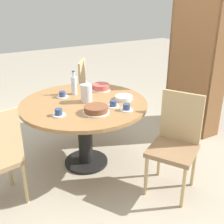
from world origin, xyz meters
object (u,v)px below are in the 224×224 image
object	(u,v)px
cake_second	(101,87)
cup_a	(59,113)
coffee_pot	(86,92)
chair_b	(175,142)
cup_c	(127,108)
water_bottle	(74,85)
cup_b	(62,95)
cup_d	(113,104)
bookshelf	(195,63)
chair_c	(92,93)
cake_main	(96,110)

from	to	relation	value
cake_second	cup_a	size ratio (longest dim) A/B	1.79
coffee_pot	cake_second	xyz separation A→B (m)	(-0.26, 0.31, -0.07)
chair_b	cup_c	bearing A→B (deg)	-175.06
chair_b	water_bottle	xyz separation A→B (m)	(-1.11, -0.54, 0.35)
cup_b	cup_c	world-z (taller)	same
cup_a	cup_d	distance (m)	0.56
bookshelf	coffee_pot	size ratio (longest dim) A/B	8.50
chair_c	cup_c	size ratio (longest dim) A/B	7.43
cake_main	cup_c	world-z (taller)	cake_main
cake_main	cup_b	size ratio (longest dim) A/B	2.00
cake_second	cup_b	xyz separation A→B (m)	(0.00, -0.48, -0.01)
chair_c	cup_d	world-z (taller)	chair_c
chair_c	cup_a	xyz separation A→B (m)	(1.04, -0.86, 0.27)
chair_c	cake_second	distance (m)	0.67
water_bottle	cup_b	bearing A→B (deg)	-80.09
cup_c	cup_d	world-z (taller)	same
chair_c	cup_d	size ratio (longest dim) A/B	7.43
chair_b	cake_second	distance (m)	1.14
chair_b	cup_d	xyz separation A→B (m)	(-0.55, -0.36, 0.27)
cake_main	cup_b	distance (m)	0.59
cup_a	water_bottle	bearing A→B (deg)	142.59
water_bottle	cup_b	distance (m)	0.18
cake_main	cup_b	world-z (taller)	cake_main
chair_b	cup_a	xyz separation A→B (m)	(-0.63, -0.91, 0.27)
bookshelf	water_bottle	world-z (taller)	bookshelf
bookshelf	cake_second	bearing A→B (deg)	83.61
coffee_pot	cup_d	world-z (taller)	coffee_pot
bookshelf	water_bottle	distance (m)	1.70
cup_a	cup_b	world-z (taller)	same
chair_b	bookshelf	distance (m)	1.54
chair_b	cup_b	xyz separation A→B (m)	(-1.08, -0.70, 0.27)
cake_main	cup_a	distance (m)	0.35
water_bottle	cup_a	size ratio (longest dim) A/B	2.08
chair_b	coffee_pot	distance (m)	1.03
cake_main	cup_d	distance (m)	0.23
water_bottle	cake_main	world-z (taller)	water_bottle
cup_b	cup_d	world-z (taller)	same
chair_b	cup_d	bearing A→B (deg)	-177.51
coffee_pot	cup_b	size ratio (longest dim) A/B	1.76
bookshelf	cup_b	distance (m)	1.85
chair_b	cake_second	size ratio (longest dim) A/B	4.15
coffee_pot	cake_main	xyz separation A→B (m)	(0.31, -0.05, -0.07)
bookshelf	cup_d	distance (m)	1.56
chair_c	cake_second	world-z (taller)	chair_c
chair_c	cake_main	xyz separation A→B (m)	(1.16, -0.53, 0.27)
chair_c	cake_main	size ratio (longest dim) A/B	3.72
cake_second	cake_main	bearing A→B (deg)	-32.16
chair_b	bookshelf	bearing A→B (deg)	98.71
water_bottle	coffee_pot	bearing A→B (deg)	3.04
cake_second	cup_b	size ratio (longest dim) A/B	1.79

